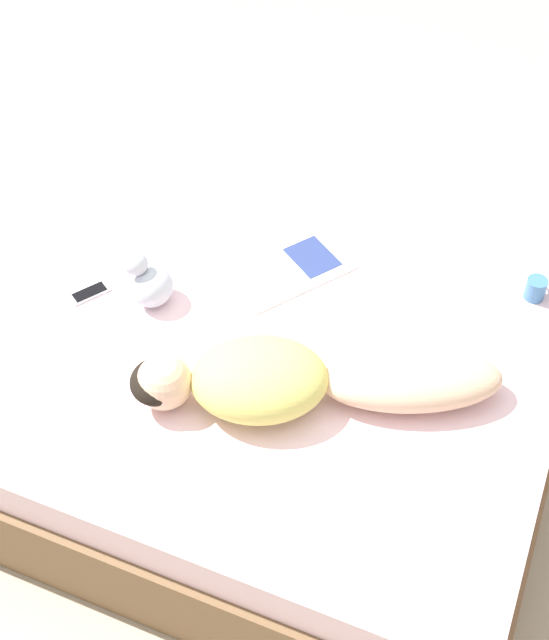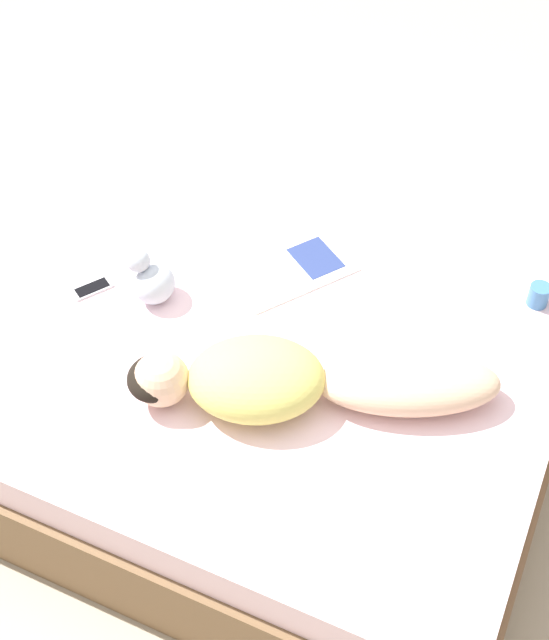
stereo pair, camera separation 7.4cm
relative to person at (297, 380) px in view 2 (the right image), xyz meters
The scene contains 7 objects.
ground_plane 0.69m from the person, 50.24° to the left, with size 12.00×12.00×0.00m, color #B7A88E.
bed 0.44m from the person, 50.24° to the left, with size 1.75×2.10×0.55m.
person is the anchor object (origin of this frame).
open_magazine 0.63m from the person, 25.27° to the left, with size 0.54×0.50×0.01m.
coffee_mug 1.01m from the person, 39.40° to the right, with size 0.11×0.08×0.09m.
cell_phone 0.92m from the person, 80.67° to the left, with size 0.16×0.14×0.01m.
plush_toy 0.71m from the person, 72.29° to the left, with size 0.17×0.18×0.21m.
Camera 2 is at (-1.87, -0.88, 2.94)m, focal length 50.00 mm.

